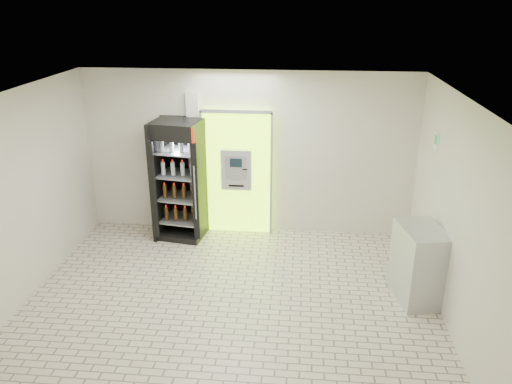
# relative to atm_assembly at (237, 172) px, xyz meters

# --- Properties ---
(ground) EXTENTS (6.00, 6.00, 0.00)m
(ground) POSITION_rel_atm_assembly_xyz_m (0.20, -2.41, -1.17)
(ground) COLOR #C3B3A1
(ground) RESTS_ON ground
(room_shell) EXTENTS (6.00, 6.00, 6.00)m
(room_shell) POSITION_rel_atm_assembly_xyz_m (0.20, -2.41, 0.67)
(room_shell) COLOR silver
(room_shell) RESTS_ON ground
(atm_assembly) EXTENTS (1.30, 0.24, 2.33)m
(atm_assembly) POSITION_rel_atm_assembly_xyz_m (0.00, 0.00, 0.00)
(atm_assembly) COLOR #99E514
(atm_assembly) RESTS_ON ground
(pillar) EXTENTS (0.22, 0.11, 2.60)m
(pillar) POSITION_rel_atm_assembly_xyz_m (-0.78, 0.04, 0.13)
(pillar) COLOR silver
(pillar) RESTS_ON ground
(beverage_cooler) EXTENTS (0.92, 0.86, 2.18)m
(beverage_cooler) POSITION_rel_atm_assembly_xyz_m (-1.00, -0.28, -0.13)
(beverage_cooler) COLOR black
(beverage_cooler) RESTS_ON ground
(steel_cabinet) EXTENTS (0.73, 0.95, 1.13)m
(steel_cabinet) POSITION_rel_atm_assembly_xyz_m (2.91, -2.03, -0.60)
(steel_cabinet) COLOR #B4B7BC
(steel_cabinet) RESTS_ON ground
(exit_sign) EXTENTS (0.02, 0.22, 0.26)m
(exit_sign) POSITION_rel_atm_assembly_xyz_m (3.19, -1.01, 0.95)
(exit_sign) COLOR white
(exit_sign) RESTS_ON room_shell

